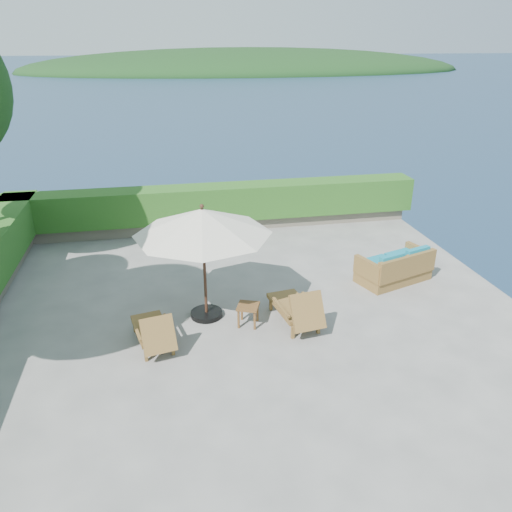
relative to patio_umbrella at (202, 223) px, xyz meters
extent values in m
plane|color=gray|center=(0.85, -0.35, -2.09)|extent=(12.00, 12.00, 0.00)
cube|color=#524B41|center=(0.85, -0.35, -3.64)|extent=(12.00, 12.00, 3.00)
plane|color=#152B42|center=(0.85, -0.35, -5.09)|extent=(600.00, 600.00, 0.00)
ellipsoid|color=black|center=(25.85, 139.65, -5.09)|extent=(126.00, 57.60, 12.60)
cube|color=#6D6757|center=(0.85, 5.25, -1.91)|extent=(12.00, 0.60, 0.36)
cube|color=#204A15|center=(0.85, 5.25, -1.24)|extent=(12.40, 0.90, 1.00)
cylinder|color=black|center=(0.00, 0.00, -2.04)|extent=(0.73, 0.73, 0.10)
cylinder|color=#341E13|center=(0.00, 0.00, -0.90)|extent=(0.07, 0.07, 2.39)
cone|color=beige|center=(0.00, 0.00, 0.03)|extent=(3.03, 3.03, 0.52)
sphere|color=#341E13|center=(0.00, 0.00, 0.34)|extent=(0.09, 0.09, 0.09)
cube|color=brown|center=(-1.24, -1.39, -1.98)|extent=(0.06, 0.06, 0.23)
cube|color=brown|center=(-0.75, -1.29, -1.98)|extent=(0.06, 0.06, 0.23)
cube|color=brown|center=(-1.47, -0.34, -1.98)|extent=(0.06, 0.06, 0.23)
cube|color=brown|center=(-0.98, -0.24, -1.98)|extent=(0.06, 0.06, 0.23)
cube|color=brown|center=(-1.13, -0.73, -1.82)|extent=(0.83, 1.27, 0.08)
cube|color=brown|center=(-0.99, -1.39, -1.57)|extent=(0.66, 0.50, 0.63)
cube|color=brown|center=(-1.39, -0.97, -1.69)|extent=(0.21, 0.76, 0.04)
cube|color=brown|center=(-0.79, -0.84, -1.69)|extent=(0.21, 0.76, 0.04)
cube|color=brown|center=(1.56, -1.17, -1.96)|extent=(0.07, 0.07, 0.26)
cube|color=brown|center=(2.11, -1.09, -1.96)|extent=(0.07, 0.07, 0.26)
cube|color=brown|center=(1.39, 0.00, -1.96)|extent=(0.07, 0.07, 0.26)
cube|color=brown|center=(1.94, 0.08, -1.96)|extent=(0.07, 0.07, 0.26)
cube|color=brown|center=(1.74, -0.45, -1.80)|extent=(0.83, 1.37, 0.09)
cube|color=brown|center=(1.85, -1.18, -1.52)|extent=(0.71, 0.51, 0.69)
cube|color=brown|center=(1.43, -0.69, -1.65)|extent=(0.18, 0.84, 0.05)
cube|color=brown|center=(2.10, -0.59, -1.65)|extent=(0.18, 0.84, 0.05)
cube|color=brown|center=(0.59, -0.60, -1.89)|extent=(0.05, 0.05, 0.40)
cube|color=brown|center=(0.90, -0.71, -1.89)|extent=(0.05, 0.05, 0.40)
cube|color=brown|center=(0.71, -0.29, -1.89)|extent=(0.05, 0.05, 0.40)
cube|color=brown|center=(1.02, -0.41, -1.89)|extent=(0.05, 0.05, 0.40)
cube|color=brown|center=(0.80, -0.50, -1.67)|extent=(0.55, 0.55, 0.05)
cube|color=brown|center=(4.60, 0.85, -1.90)|extent=(1.93, 1.38, 0.39)
cube|color=brown|center=(4.73, 0.46, -1.56)|extent=(1.69, 0.69, 0.53)
cube|color=brown|center=(3.82, 0.58, -1.61)|extent=(0.39, 0.86, 0.43)
cube|color=brown|center=(5.39, 1.12, -1.61)|extent=(0.39, 0.86, 0.43)
cube|color=#13758E|center=(4.20, 0.76, -1.62)|extent=(0.94, 0.90, 0.17)
cube|color=#13758E|center=(4.97, 1.02, -1.62)|extent=(0.94, 0.90, 0.17)
cube|color=#13758E|center=(4.32, 0.42, -1.40)|extent=(0.68, 0.35, 0.35)
cube|color=#13758E|center=(5.09, 0.69, -1.40)|extent=(0.68, 0.35, 0.35)
camera|label=1|loc=(-0.73, -9.19, 3.29)|focal=35.00mm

